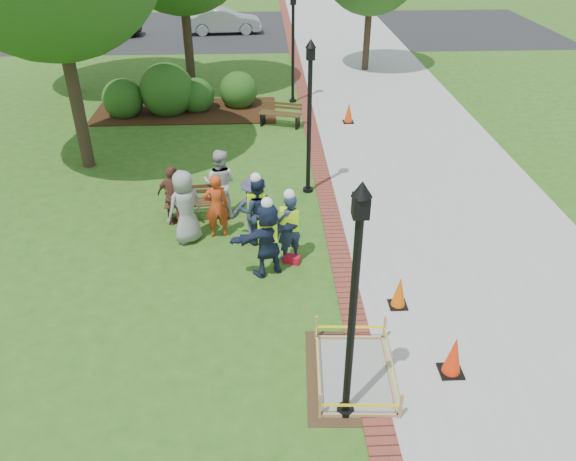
{
  "coord_description": "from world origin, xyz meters",
  "views": [
    {
      "loc": [
        0.0,
        -9.33,
        7.4
      ],
      "look_at": [
        0.5,
        1.2,
        1.0
      ],
      "focal_mm": 35.0,
      "sensor_mm": 36.0,
      "label": 1
    }
  ],
  "objects_px": {
    "hivis_worker_b": "(289,225)",
    "hivis_worker_c": "(257,209)",
    "cone_front": "(454,356)",
    "lamp_near": "(354,293)",
    "hivis_worker_a": "(268,237)",
    "bench_near": "(197,209)",
    "wet_concrete_pad": "(355,366)"
  },
  "relations": [
    {
      "from": "cone_front",
      "to": "hivis_worker_b",
      "type": "xyz_separation_m",
      "value": [
        -2.71,
        3.78,
        0.51
      ]
    },
    {
      "from": "lamp_near",
      "to": "hivis_worker_c",
      "type": "bearing_deg",
      "value": 105.1
    },
    {
      "from": "lamp_near",
      "to": "hivis_worker_b",
      "type": "distance_m",
      "value": 4.89
    },
    {
      "from": "cone_front",
      "to": "hivis_worker_c",
      "type": "bearing_deg",
      "value": 127.1
    },
    {
      "from": "cone_front",
      "to": "hivis_worker_a",
      "type": "relative_size",
      "value": 0.43
    },
    {
      "from": "cone_front",
      "to": "hivis_worker_a",
      "type": "bearing_deg",
      "value": 134.62
    },
    {
      "from": "wet_concrete_pad",
      "to": "cone_front",
      "type": "bearing_deg",
      "value": -0.76
    },
    {
      "from": "wet_concrete_pad",
      "to": "hivis_worker_c",
      "type": "distance_m",
      "value": 4.9
    },
    {
      "from": "hivis_worker_b",
      "to": "hivis_worker_c",
      "type": "relative_size",
      "value": 0.98
    },
    {
      "from": "hivis_worker_a",
      "to": "hivis_worker_b",
      "type": "bearing_deg",
      "value": 47.06
    },
    {
      "from": "hivis_worker_c",
      "to": "hivis_worker_a",
      "type": "bearing_deg",
      "value": -79.54
    },
    {
      "from": "cone_front",
      "to": "hivis_worker_c",
      "type": "height_order",
      "value": "hivis_worker_c"
    },
    {
      "from": "hivis_worker_a",
      "to": "hivis_worker_b",
      "type": "distance_m",
      "value": 0.73
    },
    {
      "from": "lamp_near",
      "to": "hivis_worker_b",
      "type": "xyz_separation_m",
      "value": [
        -0.71,
        4.57,
        -1.57
      ]
    },
    {
      "from": "hivis_worker_b",
      "to": "hivis_worker_c",
      "type": "distance_m",
      "value": 1.07
    },
    {
      "from": "hivis_worker_b",
      "to": "wet_concrete_pad",
      "type": "bearing_deg",
      "value": -75.42
    },
    {
      "from": "hivis_worker_a",
      "to": "hivis_worker_c",
      "type": "bearing_deg",
      "value": 100.46
    },
    {
      "from": "hivis_worker_a",
      "to": "hivis_worker_c",
      "type": "relative_size",
      "value": 1.03
    },
    {
      "from": "bench_near",
      "to": "hivis_worker_c",
      "type": "relative_size",
      "value": 0.88
    },
    {
      "from": "hivis_worker_a",
      "to": "hivis_worker_b",
      "type": "relative_size",
      "value": 1.05
    },
    {
      "from": "hivis_worker_c",
      "to": "wet_concrete_pad",
      "type": "bearing_deg",
      "value": -69.3
    },
    {
      "from": "bench_near",
      "to": "hivis_worker_b",
      "type": "xyz_separation_m",
      "value": [
        2.31,
        -2.01,
        0.63
      ]
    },
    {
      "from": "hivis_worker_c",
      "to": "bench_near",
      "type": "bearing_deg",
      "value": 142.09
    },
    {
      "from": "hivis_worker_c",
      "to": "hivis_worker_b",
      "type": "bearing_deg",
      "value": -46.56
    },
    {
      "from": "cone_front",
      "to": "hivis_worker_c",
      "type": "relative_size",
      "value": 0.44
    },
    {
      "from": "lamp_near",
      "to": "hivis_worker_a",
      "type": "bearing_deg",
      "value": 106.56
    },
    {
      "from": "cone_front",
      "to": "lamp_near",
      "type": "distance_m",
      "value": 3.0
    },
    {
      "from": "hivis_worker_b",
      "to": "hivis_worker_a",
      "type": "bearing_deg",
      "value": -132.94
    },
    {
      "from": "bench_near",
      "to": "cone_front",
      "type": "bearing_deg",
      "value": -49.03
    },
    {
      "from": "lamp_near",
      "to": "hivis_worker_a",
      "type": "height_order",
      "value": "lamp_near"
    },
    {
      "from": "wet_concrete_pad",
      "to": "hivis_worker_c",
      "type": "relative_size",
      "value": 1.28
    },
    {
      "from": "hivis_worker_c",
      "to": "lamp_near",
      "type": "bearing_deg",
      "value": -74.9
    }
  ]
}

